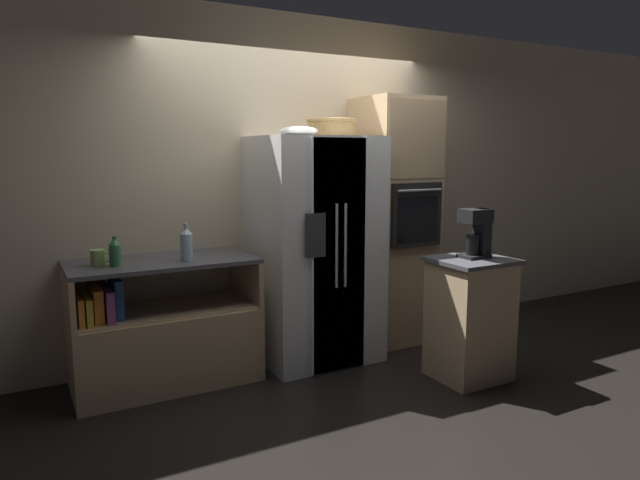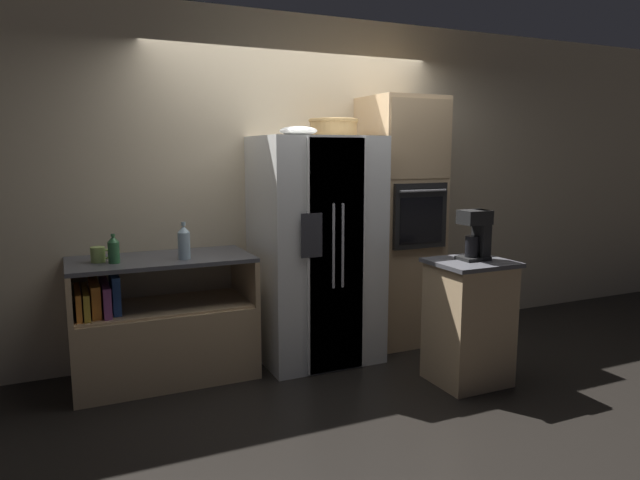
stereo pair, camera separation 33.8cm
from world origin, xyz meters
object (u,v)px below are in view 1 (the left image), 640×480
object	(u,v)px
bottle_tall	(115,252)
refrigerator	(315,250)
wicker_basket	(331,127)
coffee_maker	(477,230)
bottle_short	(186,244)
wall_oven	(394,221)
fruit_bowl	(299,131)
mug	(98,258)

from	to	relation	value
bottle_tall	refrigerator	bearing A→B (deg)	0.51
wicker_basket	coffee_maker	distance (m)	1.41
bottle_tall	coffee_maker	world-z (taller)	coffee_maker
bottle_short	coffee_maker	size ratio (longest dim) A/B	0.74
bottle_tall	wall_oven	bearing A→B (deg)	2.45
wicker_basket	fruit_bowl	world-z (taller)	wicker_basket
bottle_short	coffee_maker	xyz separation A→B (m)	(1.91, -0.86, 0.07)
wicker_basket	wall_oven	bearing A→B (deg)	2.25
wall_oven	wicker_basket	size ratio (longest dim) A/B	5.32
wicker_basket	bottle_tall	size ratio (longest dim) A/B	1.97
fruit_bowl	bottle_tall	size ratio (longest dim) A/B	1.41
bottle_tall	coffee_maker	size ratio (longest dim) A/B	0.57
refrigerator	coffee_maker	world-z (taller)	refrigerator
coffee_maker	bottle_short	bearing A→B (deg)	155.79
mug	bottle_short	bearing A→B (deg)	-12.31
fruit_bowl	bottle_tall	xyz separation A→B (m)	(-1.36, 0.05, -0.82)
wall_oven	wicker_basket	distance (m)	1.04
refrigerator	wicker_basket	bearing A→B (deg)	18.78
refrigerator	bottle_tall	distance (m)	1.54
wall_oven	coffee_maker	size ratio (longest dim) A/B	5.95
refrigerator	wicker_basket	size ratio (longest dim) A/B	4.47
bottle_short	fruit_bowl	bearing A→B (deg)	-0.56
wall_oven	bottle_short	xyz separation A→B (m)	(-1.90, -0.15, -0.04)
mug	coffee_maker	size ratio (longest dim) A/B	0.38
bottle_short	coffee_maker	distance (m)	2.10
coffee_maker	wicker_basket	bearing A→B (deg)	124.24
refrigerator	bottle_short	size ratio (longest dim) A/B	6.73
wicker_basket	bottle_short	bearing A→B (deg)	-174.39
wall_oven	wicker_basket	xyz separation A→B (m)	(-0.66, -0.03, 0.80)
wall_oven	bottle_short	bearing A→B (deg)	-175.55
bottle_tall	bottle_short	world-z (taller)	bottle_short
wicker_basket	fruit_bowl	xyz separation A→B (m)	(-0.36, -0.13, -0.04)
wicker_basket	fruit_bowl	bearing A→B (deg)	-159.90
refrigerator	fruit_bowl	world-z (taller)	fruit_bowl
wicker_basket	bottle_short	xyz separation A→B (m)	(-1.24, -0.12, -0.84)
mug	coffee_maker	xyz separation A→B (m)	(2.48, -0.98, 0.14)
bottle_tall	bottle_short	bearing A→B (deg)	-5.57
mug	coffee_maker	world-z (taller)	coffee_maker
wall_oven	refrigerator	bearing A→B (deg)	-174.03
fruit_bowl	coffee_maker	bearing A→B (deg)	-39.67
bottle_tall	mug	distance (m)	0.13
bottle_tall	mug	bearing A→B (deg)	140.94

